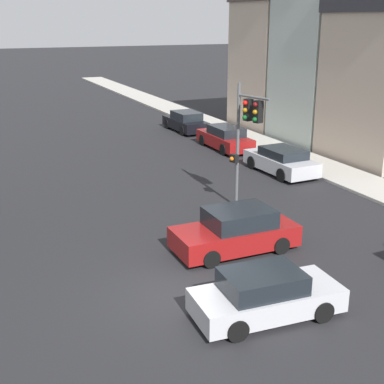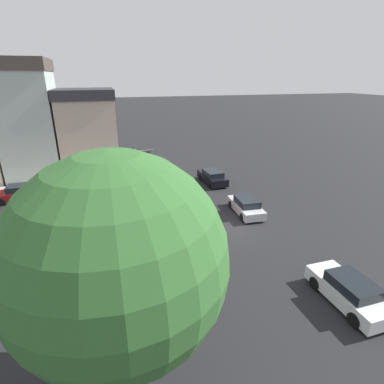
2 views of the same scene
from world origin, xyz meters
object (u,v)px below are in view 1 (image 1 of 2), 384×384
at_px(parked_car_0, 281,161).
at_px(parked_car_1, 225,138).
at_px(crossing_car_3, 266,295).
at_px(parked_car_2, 186,122).
at_px(crossing_car_2, 236,231).
at_px(traffic_signal, 246,125).

height_order(parked_car_0, parked_car_1, parked_car_1).
xyz_separation_m(crossing_car_3, parked_car_0, (8.50, 12.17, 0.03)).
bearing_deg(crossing_car_3, parked_car_2, 74.68).
xyz_separation_m(parked_car_0, parked_car_2, (-0.14, 12.53, 0.02)).
xyz_separation_m(parked_car_0, parked_car_1, (-0.14, 6.25, 0.03)).
distance_m(parked_car_1, parked_car_2, 6.29).
bearing_deg(parked_car_2, parked_car_0, 179.49).
relative_size(crossing_car_3, parked_car_0, 0.93).
bearing_deg(parked_car_1, crossing_car_2, 153.77).
distance_m(crossing_car_2, parked_car_0, 10.60).
height_order(traffic_signal, parked_car_1, traffic_signal).
xyz_separation_m(crossing_car_2, parked_car_2, (6.95, 20.41, -0.02)).
distance_m(parked_car_0, parked_car_1, 6.25).
distance_m(traffic_signal, parked_car_1, 11.86).
bearing_deg(parked_car_0, traffic_signal, 130.15).
distance_m(crossing_car_3, parked_car_1, 20.23).
bearing_deg(parked_car_2, crossing_car_3, 160.17).
bearing_deg(parked_car_0, parked_car_2, -1.47).
bearing_deg(crossing_car_3, crossing_car_2, 75.20).
bearing_deg(parked_car_2, traffic_signal, 163.66).
bearing_deg(traffic_signal, crossing_car_2, 43.31).
relative_size(crossing_car_2, parked_car_2, 0.97).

